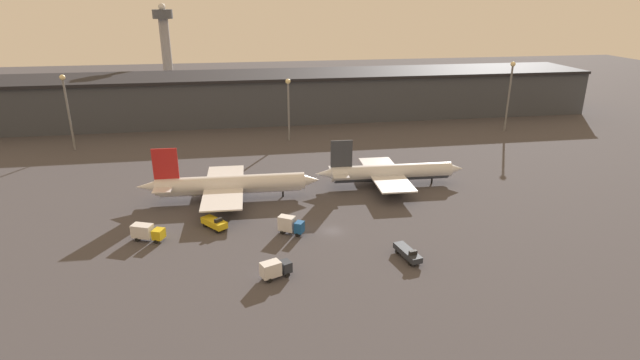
# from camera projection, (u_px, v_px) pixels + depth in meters

# --- Properties ---
(ground) EXTENTS (600.00, 600.00, 0.00)m
(ground) POSITION_uv_depth(u_px,v_px,m) (332.00, 231.00, 109.54)
(ground) COLOR #423F44
(terminal_building) EXTENTS (257.59, 31.77, 18.55)m
(terminal_building) POSITION_uv_depth(u_px,v_px,m) (283.00, 96.00, 207.83)
(terminal_building) COLOR #3D424C
(terminal_building) RESTS_ON ground
(airplane_0) EXTENTS (45.67, 31.18, 14.02)m
(airplane_0) POSITION_uv_depth(u_px,v_px,m) (229.00, 185.00, 125.30)
(airplane_0) COLOR silver
(airplane_0) RESTS_ON ground
(airplane_1) EXTENTS (41.26, 28.04, 13.18)m
(airplane_1) POSITION_uv_depth(u_px,v_px,m) (390.00, 173.00, 134.57)
(airplane_1) COLOR silver
(airplane_1) RESTS_ON ground
(service_vehicle_0) EXTENTS (3.74, 8.00, 2.67)m
(service_vehicle_0) POSITION_uv_depth(u_px,v_px,m) (408.00, 253.00, 97.65)
(service_vehicle_0) COLOR #282D38
(service_vehicle_0) RESTS_ON ground
(service_vehicle_1) EXTENTS (5.85, 4.67, 3.92)m
(service_vehicle_1) POSITION_uv_depth(u_px,v_px,m) (290.00, 225.00, 107.65)
(service_vehicle_1) COLOR #195199
(service_vehicle_1) RESTS_ON ground
(service_vehicle_2) EXTENTS (6.08, 6.76, 2.93)m
(service_vehicle_2) POSITION_uv_depth(u_px,v_px,m) (214.00, 223.00, 110.23)
(service_vehicle_2) COLOR gold
(service_vehicle_2) RESTS_ON ground
(service_vehicle_3) EXTENTS (6.12, 4.24, 3.42)m
(service_vehicle_3) POSITION_uv_depth(u_px,v_px,m) (275.00, 269.00, 90.77)
(service_vehicle_3) COLOR #282D38
(service_vehicle_3) RESTS_ON ground
(service_vehicle_4) EXTENTS (7.25, 4.80, 3.49)m
(service_vehicle_4) POSITION_uv_depth(u_px,v_px,m) (147.00, 232.00, 104.79)
(service_vehicle_4) COLOR gold
(service_vehicle_4) RESTS_ON ground
(lamp_post_0) EXTENTS (1.80, 1.80, 25.01)m
(lamp_post_0) POSITION_uv_depth(u_px,v_px,m) (67.00, 103.00, 161.11)
(lamp_post_0) COLOR slate
(lamp_post_0) RESTS_ON ground
(lamp_post_1) EXTENTS (1.80, 1.80, 21.88)m
(lamp_post_1) POSITION_uv_depth(u_px,v_px,m) (288.00, 101.00, 172.80)
(lamp_post_1) COLOR slate
(lamp_post_1) RESTS_ON ground
(lamp_post_2) EXTENTS (1.80, 1.80, 25.96)m
(lamp_post_2) POSITION_uv_depth(u_px,v_px,m) (510.00, 88.00, 184.74)
(lamp_post_2) COLOR slate
(lamp_post_2) RESTS_ON ground
(control_tower) EXTENTS (9.00, 9.00, 45.34)m
(control_tower) POSITION_uv_depth(u_px,v_px,m) (166.00, 46.00, 231.91)
(control_tower) COLOR #99999E
(control_tower) RESTS_ON ground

